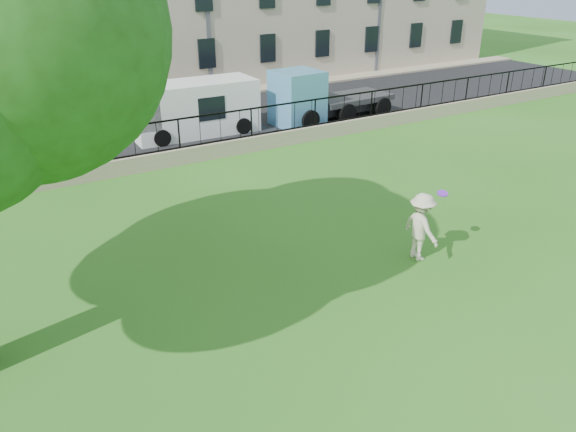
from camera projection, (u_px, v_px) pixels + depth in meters
ground at (394, 327)px, 11.72m from camera, size 120.00×120.00×0.00m
retaining_wall at (181, 156)px, 20.91m from camera, size 50.00×0.40×0.60m
iron_railing at (179, 134)px, 20.56m from camera, size 50.00×0.05×1.13m
street at (142, 133)px, 24.69m from camera, size 60.00×9.00×0.01m
sidewalk at (110, 107)px, 28.70m from camera, size 60.00×1.40×0.12m
man at (421, 227)px, 14.05m from camera, size 0.72×1.19×1.78m
frisbee at (443, 193)px, 14.04m from camera, size 0.31×0.30×0.12m
white_van at (194, 108)px, 24.15m from camera, size 5.44×2.23×2.26m
blue_truck at (331, 93)px, 26.39m from camera, size 5.95×2.37×2.46m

